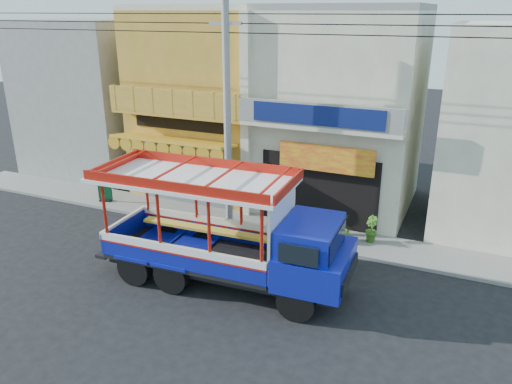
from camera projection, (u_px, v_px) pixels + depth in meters
ground at (211, 275)px, 16.06m from camera, size 90.00×90.00×0.00m
sidewalk at (261, 226)px, 19.48m from camera, size 30.00×2.00×0.12m
shophouse_left at (215, 100)px, 23.01m from camera, size 6.00×7.50×8.24m
shophouse_right at (343, 110)px, 20.73m from camera, size 6.00×6.75×8.24m
party_pilaster at (246, 121)px, 19.23m from camera, size 0.35×0.30×8.00m
filler_building_left at (97, 96)px, 25.81m from camera, size 6.00×6.00×7.60m
utility_pole at (231, 100)px, 17.49m from camera, size 28.00×0.26×9.00m
songthaew_truck at (241, 235)px, 14.74m from camera, size 7.89×2.90×3.64m
green_sign at (105, 193)px, 21.79m from camera, size 0.60×0.42×0.93m
potted_plant_a at (307, 216)px, 19.21m from camera, size 1.03×1.02×0.87m
potted_plant_b at (371, 229)px, 17.96m from camera, size 0.63×0.67×0.95m
potted_plant_c at (341, 228)px, 17.92m from camera, size 0.85×0.85×1.07m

